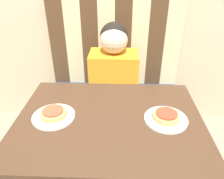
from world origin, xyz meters
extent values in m
cube|color=navy|center=(0.00, 0.70, 0.22)|extent=(1.14, 0.58, 0.43)
cube|color=#4C331E|center=(-0.50, 0.96, 0.83)|extent=(0.14, 0.06, 0.79)
cube|color=beige|center=(-0.36, 0.96, 0.83)|extent=(0.14, 0.06, 0.79)
cube|color=#4C331E|center=(-0.21, 0.96, 0.83)|extent=(0.14, 0.06, 0.79)
cube|color=beige|center=(-0.07, 0.96, 0.83)|extent=(0.14, 0.06, 0.79)
cube|color=#4C331E|center=(0.07, 0.96, 0.83)|extent=(0.14, 0.06, 0.79)
cube|color=beige|center=(0.21, 0.96, 0.83)|extent=(0.14, 0.06, 0.79)
cube|color=#4C331E|center=(0.36, 0.96, 0.83)|extent=(0.14, 0.06, 0.79)
cube|color=beige|center=(0.50, 0.96, 0.83)|extent=(0.14, 0.06, 0.79)
cube|color=#422B1C|center=(0.00, 0.00, 0.71)|extent=(0.97, 0.74, 0.03)
cylinder|color=#422B1C|center=(0.00, 0.00, 0.35)|extent=(0.10, 0.10, 0.69)
cube|color=orange|center=(0.00, 0.70, 0.63)|extent=(0.38, 0.25, 0.39)
sphere|color=beige|center=(0.00, 0.70, 0.93)|extent=(0.21, 0.21, 0.21)
sphere|color=black|center=(0.00, 0.72, 0.95)|extent=(0.21, 0.21, 0.21)
cylinder|color=white|center=(-0.29, -0.01, 0.74)|extent=(0.22, 0.22, 0.01)
cylinder|color=white|center=(0.29, -0.01, 0.74)|extent=(0.22, 0.22, 0.01)
cylinder|color=tan|center=(-0.29, -0.01, 0.75)|extent=(0.14, 0.14, 0.03)
cylinder|color=#AD472D|center=(-0.29, -0.01, 0.77)|extent=(0.11, 0.11, 0.01)
cylinder|color=tan|center=(0.29, -0.01, 0.75)|extent=(0.14, 0.14, 0.03)
cylinder|color=#B73823|center=(0.29, -0.01, 0.77)|extent=(0.11, 0.11, 0.01)
camera|label=1|loc=(0.05, -0.91, 1.43)|focal=35.00mm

